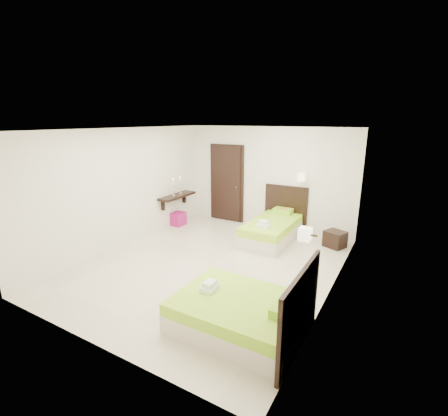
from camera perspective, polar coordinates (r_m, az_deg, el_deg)
The scene contains 7 objects.
floor at distance 6.51m, azimuth -2.11°, elevation -9.87°, with size 5.50×5.50×0.00m, color beige.
bed_single at distance 7.77m, azimuth 8.65°, elevation -3.54°, with size 1.12×1.86×1.53m.
bed_double at distance 4.59m, azimuth 3.50°, elevation -17.97°, with size 1.71×1.45×1.41m.
nightstand at distance 7.69m, azimuth 18.92°, elevation -5.19°, with size 0.41×0.37×0.37m, color black.
ottoman at distance 8.85m, azimuth -8.16°, elevation -1.86°, with size 0.35×0.35×0.35m, color #95135C.
door at distance 8.99m, azimuth 0.47°, elevation 4.31°, with size 1.02×0.15×2.14m.
console_shelf at distance 8.63m, azimuth -8.27°, elevation 2.09°, with size 0.35×1.20×0.78m.
Camera 1 is at (3.15, -4.98, 2.78)m, focal length 26.00 mm.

